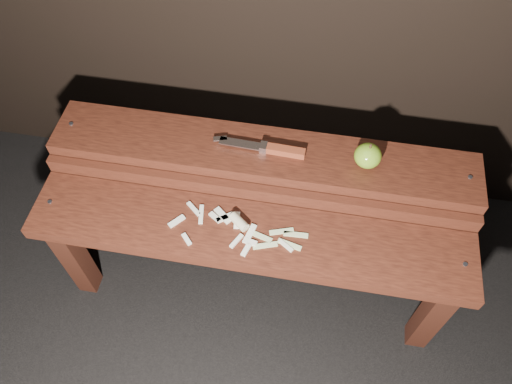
% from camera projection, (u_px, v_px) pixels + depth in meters
% --- Properties ---
extents(ground, '(60.00, 60.00, 0.00)m').
position_uv_depth(ground, '(253.00, 281.00, 1.70)').
color(ground, black).
extents(bench_front_tier, '(1.20, 0.20, 0.42)m').
position_uv_depth(bench_front_tier, '(248.00, 248.00, 1.37)').
color(bench_front_tier, black).
rests_on(bench_front_tier, ground).
extents(bench_rear_tier, '(1.20, 0.21, 0.50)m').
position_uv_depth(bench_rear_tier, '(262.00, 170.00, 1.45)').
color(bench_rear_tier, black).
rests_on(bench_rear_tier, ground).
extents(apple, '(0.07, 0.07, 0.08)m').
position_uv_depth(apple, '(368.00, 156.00, 1.33)').
color(apple, olive).
rests_on(apple, bench_rear_tier).
extents(knife, '(0.26, 0.04, 0.02)m').
position_uv_depth(knife, '(274.00, 149.00, 1.37)').
color(knife, maroon).
rests_on(knife, bench_rear_tier).
extents(apple_scraps, '(0.38, 0.14, 0.03)m').
position_uv_depth(apple_scraps, '(239.00, 227.00, 1.33)').
color(apple_scraps, beige).
rests_on(apple_scraps, bench_front_tier).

